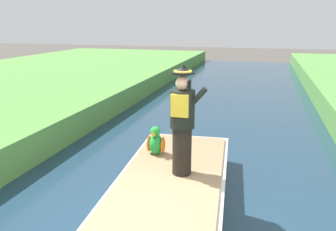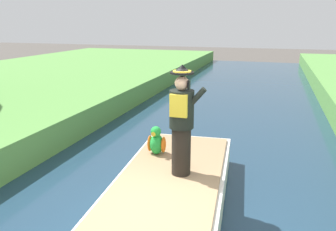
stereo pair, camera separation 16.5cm
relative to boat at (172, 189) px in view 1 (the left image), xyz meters
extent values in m
cube|color=silver|center=(0.00, 0.00, -0.02)|extent=(2.14, 4.33, 0.56)
cube|color=#997A56|center=(0.00, 0.00, 0.28)|extent=(1.97, 3.99, 0.05)
cylinder|color=black|center=(0.16, 0.02, 0.72)|extent=(0.32, 0.32, 0.82)
cylinder|color=black|center=(0.16, 0.02, 1.44)|extent=(0.40, 0.40, 0.62)
cube|color=gold|center=(0.16, -0.17, 1.54)|extent=(0.28, 0.06, 0.36)
sphere|color=#DBA884|center=(0.16, 0.02, 1.86)|extent=(0.23, 0.23, 0.23)
cylinder|color=black|center=(0.16, 0.02, 2.03)|extent=(0.38, 0.38, 0.03)
cone|color=black|center=(0.16, 0.02, 2.10)|extent=(0.26, 0.26, 0.12)
cylinder|color=gold|center=(0.16, 0.02, 2.05)|extent=(0.29, 0.29, 0.02)
cylinder|color=black|center=(0.38, -0.02, 1.62)|extent=(0.38, 0.09, 0.43)
cube|color=black|center=(0.29, -0.04, 1.85)|extent=(0.03, 0.08, 0.15)
ellipsoid|color=green|center=(-0.53, 0.73, 0.51)|extent=(0.26, 0.32, 0.40)
sphere|color=green|center=(-0.53, 0.69, 0.78)|extent=(0.20, 0.20, 0.20)
cone|color=yellow|center=(-0.53, 0.59, 0.77)|extent=(0.09, 0.09, 0.09)
ellipsoid|color=orange|center=(-0.67, 0.73, 0.51)|extent=(0.08, 0.20, 0.32)
ellipsoid|color=orange|center=(-0.39, 0.73, 0.51)|extent=(0.08, 0.20, 0.32)
camera|label=1|loc=(1.37, -5.08, 2.80)|focal=35.83mm
camera|label=2|loc=(1.53, -5.03, 2.80)|focal=35.83mm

